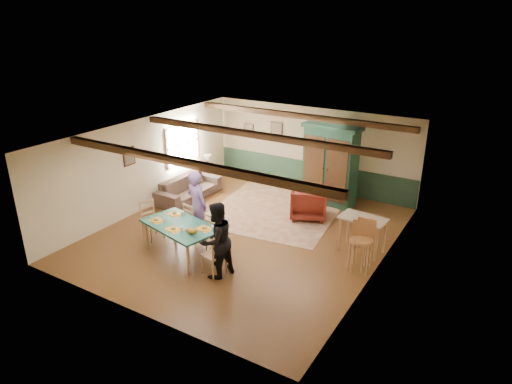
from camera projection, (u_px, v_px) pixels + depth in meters
The scene contains 35 objects.
floor at pixel (247, 234), 12.12m from camera, with size 8.00×8.00×0.00m, color #502F16.
wall_back at pixel (312, 149), 14.81m from camera, with size 7.00×0.02×2.70m, color beige.
wall_left at pixel (145, 164), 13.31m from camera, with size 0.02×8.00×2.70m, color beige.
wall_right at pixel (382, 216), 9.94m from camera, with size 0.02×8.00×2.70m, color beige.
ceiling at pixel (246, 135), 11.13m from camera, with size 7.00×8.00×0.02m, color white.
wainscot_back at pixel (310, 175), 15.13m from camera, with size 6.95×0.03×0.90m, color #203A2A.
ceiling_beam_front at pixel (186, 163), 9.33m from camera, with size 6.95×0.16×0.16m, color black.
ceiling_beam_mid at pixel (254, 135), 11.48m from camera, with size 6.95×0.16×0.16m, color black.
ceiling_beam_back at pixel (300, 116), 13.55m from camera, with size 6.95×0.16×0.16m, color black.
window_left at pixel (183, 144), 14.57m from camera, with size 0.06×1.60×1.30m, color white, non-canonical shape.
picture_left_wall at pixel (129, 156), 12.67m from camera, with size 0.04×0.42×0.52m, color gray, non-canonical shape.
picture_back_a at pixel (276, 130), 15.24m from camera, with size 0.45×0.04×0.55m, color gray, non-canonical shape.
picture_back_b at pixel (249, 131), 15.83m from camera, with size 0.38×0.04×0.48m, color gray, non-canonical shape.
dining_table at pixel (181, 240), 10.94m from camera, with size 1.91×1.06×0.79m, color #1B564A, non-canonical shape.
dining_chair_far_left at pixel (195, 221), 11.68m from camera, with size 0.44×0.47×1.01m, color #A27451, non-canonical shape.
dining_chair_far_right at pixel (217, 231), 11.12m from camera, with size 0.44×0.47×1.01m, color #A27451, non-canonical shape.
dining_chair_end_left at pixel (152, 221), 11.70m from camera, with size 0.44×0.47×1.01m, color #A27451, non-canonical shape.
dining_chair_end_right at pixel (214, 254), 10.10m from camera, with size 0.44×0.47×1.01m, color #A27451, non-canonical shape.
person_man at pixel (197, 205), 11.58m from camera, with size 0.67×0.44×1.83m, color #8563AA.
person_woman at pixel (216, 240), 9.89m from camera, with size 0.85×0.66×1.75m, color black.
person_child at pixel (219, 229), 11.17m from camera, with size 0.52×0.34×1.06m, color navy.
cat at pixel (191, 230), 10.30m from camera, with size 0.38×0.15×0.19m, color orange, non-canonical shape.
place_setting_near_left at pixel (157, 219), 10.98m from camera, with size 0.42×0.32×0.11m, color gold, non-canonical shape.
place_setting_near_center at pixel (173, 228), 10.53m from camera, with size 0.42×0.32×0.11m, color gold, non-canonical shape.
place_setting_far_left at pixel (175, 212), 11.33m from camera, with size 0.42×0.32×0.11m, color gold, non-canonical shape.
place_setting_far_right at pixel (204, 227), 10.56m from camera, with size 0.42×0.32×0.11m, color gold, non-canonical shape.
area_rug at pixel (278, 208), 13.69m from camera, with size 3.52×4.18×0.01m, color #BCAF88.
armoire at pixel (330, 165), 13.66m from camera, with size 1.73×0.69×2.44m, color #143324.
armchair at pixel (308, 202), 12.93m from camera, with size 0.99×1.02×0.92m, color #4E130F.
sofa at pixel (189, 188), 14.32m from camera, with size 2.32×0.91×0.68m, color #3E2E27.
end_table at pixel (208, 176), 15.52m from camera, with size 0.44×0.44×0.54m, color black, non-canonical shape.
table_lamp at pixel (207, 162), 15.33m from camera, with size 0.28×0.28×0.50m, color #C9B682, non-canonical shape.
counter_table at pixel (362, 235), 11.06m from camera, with size 1.09×0.63×0.91m, color beige, non-canonical shape.
bar_stool_left at pixel (358, 246), 10.27m from camera, with size 0.40×0.44×1.13m, color #A76D40, non-canonical shape.
bar_stool_right at pixel (363, 247), 10.13m from camera, with size 0.44×0.48×1.24m, color #A76D40, non-canonical shape.
Camera 1 is at (5.82, -9.17, 5.49)m, focal length 32.00 mm.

